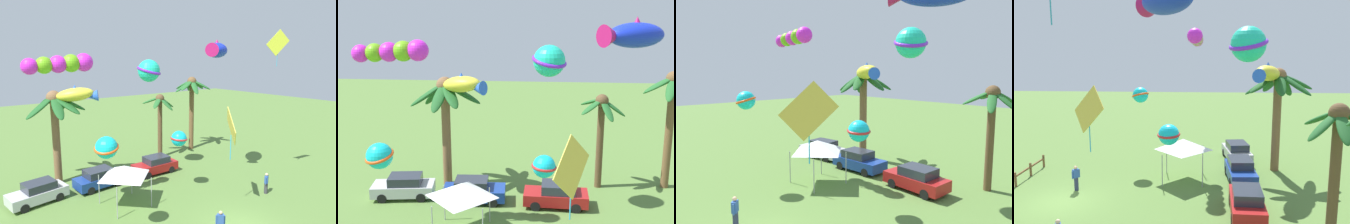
# 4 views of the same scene
# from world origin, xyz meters

# --- Properties ---
(palm_tree_0) EXTENTS (3.18, 3.22, 6.47)m
(palm_tree_0) POSITION_xyz_m (3.98, 13.73, 4.65)
(palm_tree_0) COLOR brown
(palm_tree_0) RESTS_ON ground
(palm_tree_1) EXTENTS (4.09, 3.84, 7.99)m
(palm_tree_1) POSITION_xyz_m (8.49, 14.11, 5.93)
(palm_tree_1) COLOR brown
(palm_tree_1) RESTS_ON ground
(palm_tree_2) EXTENTS (4.93, 5.02, 7.53)m
(palm_tree_2) POSITION_xyz_m (-6.40, 13.38, 5.68)
(palm_tree_2) COLOR brown
(palm_tree_2) RESTS_ON ground
(parked_car_0) EXTENTS (3.94, 1.82, 1.51)m
(parked_car_0) POSITION_xyz_m (1.06, 10.43, 0.75)
(parked_car_0) COLOR #A51919
(parked_car_0) RESTS_ON ground
(parked_car_1) EXTENTS (4.00, 1.94, 1.51)m
(parked_car_1) POSITION_xyz_m (-4.12, 10.61, 0.75)
(parked_car_1) COLOR navy
(parked_car_1) RESTS_ON ground
(parked_car_2) EXTENTS (4.10, 2.24, 1.51)m
(parked_car_2) POSITION_xyz_m (-8.68, 10.79, 0.75)
(parked_car_2) COLOR #BCBCC1
(parked_car_2) RESTS_ON ground
(festival_tent) EXTENTS (2.86, 2.86, 2.85)m
(festival_tent) POSITION_xyz_m (-4.06, 6.76, 2.47)
(festival_tent) COLOR #9E9EA3
(festival_tent) RESTS_ON ground
(kite_ball_0) EXTENTS (2.83, 2.83, 1.83)m
(kite_ball_0) POSITION_xyz_m (0.43, 10.34, 8.96)
(kite_ball_0) COLOR #1CD0AD
(kite_fish_1) EXTENTS (3.70, 3.12, 1.44)m
(kite_fish_1) POSITION_xyz_m (4.20, 6.49, 10.60)
(kite_fish_1) COLOR #162CCE
(kite_diamond_2) EXTENTS (1.54, 2.06, 3.50)m
(kite_diamond_2) POSITION_xyz_m (1.32, 2.21, 5.62)
(kite_diamond_2) COLOR yellow
(kite_ball_3) EXTENTS (1.66, 1.65, 1.15)m
(kite_ball_3) POSITION_xyz_m (0.25, 6.22, 4.15)
(kite_ball_3) COLOR #12C6E7
(kite_ball_4) EXTENTS (1.80, 1.80, 1.17)m
(kite_ball_4) POSITION_xyz_m (-6.97, 3.34, 5.46)
(kite_ball_4) COLOR #13CCDC
(kite_tube_5) EXTENTS (4.13, 1.14, 1.22)m
(kite_tube_5) POSITION_xyz_m (-7.64, 7.48, 9.66)
(kite_tube_5) COLOR #E524E2
(kite_fish_7) EXTENTS (3.42, 2.64, 1.43)m
(kite_fish_7) POSITION_xyz_m (-4.93, 12.28, 7.21)
(kite_fish_7) COLOR yellow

